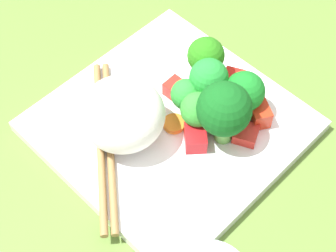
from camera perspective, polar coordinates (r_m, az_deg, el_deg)
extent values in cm
cube|color=#597932|center=(61.23, 0.23, -0.93)|extent=(110.00, 110.00, 2.00)
cube|color=white|center=(59.77, 0.23, 0.00)|extent=(25.79, 25.79, 1.53)
ellipsoid|color=white|center=(55.46, -4.87, 1.27)|extent=(12.19, 12.13, 7.31)
cylinder|color=#5F9D4A|center=(59.76, 4.37, 3.25)|extent=(2.23, 1.80, 3.02)
sphere|color=#238E33|center=(57.59, 4.37, 5.14)|extent=(4.26, 4.26, 4.26)
cylinder|color=#709F50|center=(59.90, 7.93, 2.31)|extent=(2.21, 2.21, 2.03)
sphere|color=#187A24|center=(57.67, 8.14, 3.67)|extent=(4.42, 4.42, 4.42)
cylinder|color=#72B05E|center=(61.88, 3.94, 5.75)|extent=(2.44, 2.51, 2.85)
sphere|color=#287B18|center=(59.66, 4.05, 7.49)|extent=(4.17, 4.17, 4.17)
cylinder|color=#65B04D|center=(57.05, 5.84, -0.32)|extent=(2.94, 2.96, 3.21)
sphere|color=#11581A|center=(54.33, 6.00, 1.82)|extent=(5.75, 5.75, 5.75)
cylinder|color=#78B555|center=(58.05, 2.93, 0.56)|extent=(1.28, 0.98, 2.19)
sphere|color=green|center=(56.24, 3.20, 1.78)|extent=(3.79, 3.79, 3.79)
cylinder|color=#7EBF5D|center=(59.75, 1.80, 2.48)|extent=(2.40, 2.42, 1.66)
sphere|color=green|center=(57.99, 1.78, 3.53)|extent=(3.44, 3.44, 3.44)
cylinder|color=orange|center=(59.33, 5.57, 0.71)|extent=(3.72, 3.72, 0.49)
cylinder|color=orange|center=(61.28, 6.43, 3.25)|extent=(3.53, 3.53, 0.71)
cylinder|color=orange|center=(58.75, 0.82, 0.39)|extent=(3.06, 3.06, 0.59)
cube|color=red|center=(56.92, 3.13, -1.08)|extent=(3.64, 3.57, 2.09)
cube|color=red|center=(58.10, 8.28, -0.82)|extent=(3.36, 3.39, 1.27)
cube|color=red|center=(60.79, 0.78, 3.98)|extent=(2.21, 2.22, 1.82)
cube|color=red|center=(62.37, 6.98, 4.99)|extent=(3.04, 3.03, 1.48)
cube|color=red|center=(59.16, 9.67, 1.24)|extent=(3.29, 3.05, 2.32)
cylinder|color=olive|center=(57.63, -7.23, -1.74)|extent=(17.50, 13.80, 0.79)
cylinder|color=olive|center=(57.57, -6.20, -1.65)|extent=(17.50, 13.80, 0.79)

